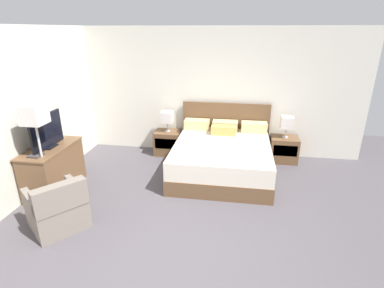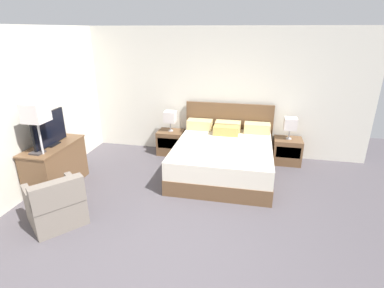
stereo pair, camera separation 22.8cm
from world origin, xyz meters
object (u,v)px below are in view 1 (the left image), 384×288
object	(u,v)px
dresser	(54,168)
table_lamp_left	(167,117)
bed	(222,156)
table_lamp_right	(287,123)
nightstand_right	(284,149)
book_red_cover	(36,155)
floor_lamp	(35,122)
tv	(47,132)
armchair_by_window	(58,209)
nightstand_left	(168,143)

from	to	relation	value
dresser	table_lamp_left	bearing A→B (deg)	50.64
bed	table_lamp_right	size ratio (longest dim) A/B	4.65
nightstand_right	book_red_cover	distance (m)	4.62
floor_lamp	dresser	bearing A→B (deg)	107.24
tv	dresser	bearing A→B (deg)	124.00
tv	floor_lamp	size ratio (longest dim) A/B	0.49
bed	floor_lamp	world-z (taller)	floor_lamp
table_lamp_right	floor_lamp	xyz separation A→B (m)	(-3.90, -2.25, 0.50)
nightstand_right	armchair_by_window	xyz separation A→B (m)	(-3.37, -2.83, 0.02)
tv	book_red_cover	size ratio (longest dim) A/B	4.25
table_lamp_right	floor_lamp	distance (m)	4.53
nightstand_right	dresser	world-z (taller)	dresser
table_lamp_left	dresser	xyz separation A→B (m)	(-1.54, -1.87, -0.43)
nightstand_left	table_lamp_left	bearing A→B (deg)	90.00
floor_lamp	nightstand_left	bearing A→B (deg)	57.77
nightstand_right	dresser	bearing A→B (deg)	-155.01
table_lamp_left	tv	world-z (taller)	tv
tv	book_red_cover	world-z (taller)	tv
nightstand_right	tv	world-z (taller)	tv
tv	book_red_cover	bearing A→B (deg)	-88.02
nightstand_left	nightstand_right	world-z (taller)	same
armchair_by_window	bed	bearing A→B (deg)	44.69
dresser	book_red_cover	distance (m)	0.55
nightstand_left	table_lamp_left	distance (m)	0.58
nightstand_left	table_lamp_right	distance (m)	2.55
bed	book_red_cover	world-z (taller)	bed
bed	table_lamp_left	xyz separation A→B (m)	(-1.24, 0.73, 0.51)
book_red_cover	floor_lamp	bearing A→B (deg)	0.04
tv	armchair_by_window	world-z (taller)	tv
nightstand_left	nightstand_right	size ratio (longest dim) A/B	1.00
bed	table_lamp_left	bearing A→B (deg)	149.55
bed	nightstand_left	distance (m)	1.44
nightstand_left	nightstand_right	bearing A→B (deg)	0.00
nightstand_left	tv	xyz separation A→B (m)	(-1.53, -1.88, 0.80)
book_red_cover	floor_lamp	xyz separation A→B (m)	(0.10, 0.00, 0.53)
book_red_cover	armchair_by_window	xyz separation A→B (m)	(0.64, -0.58, -0.52)
nightstand_right	book_red_cover	size ratio (longest dim) A/B	2.99
nightstand_right	floor_lamp	world-z (taller)	floor_lamp
table_lamp_right	tv	bearing A→B (deg)	-154.94
table_lamp_right	floor_lamp	size ratio (longest dim) A/B	0.28
bed	dresser	distance (m)	3.01
nightstand_left	book_red_cover	xyz separation A→B (m)	(-1.52, -2.25, 0.54)
floor_lamp	tv	bearing A→B (deg)	107.05
table_lamp_left	bed	bearing A→B (deg)	-30.45
book_red_cover	tv	bearing A→B (deg)	91.98
table_lamp_left	book_red_cover	bearing A→B (deg)	-124.03
bed	table_lamp_right	world-z (taller)	bed
table_lamp_left	tv	xyz separation A→B (m)	(-1.53, -1.88, 0.22)
table_lamp_left	table_lamp_right	xyz separation A→B (m)	(2.48, 0.00, 0.00)
table_lamp_left	tv	size ratio (longest dim) A/B	0.56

